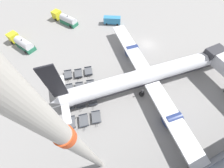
# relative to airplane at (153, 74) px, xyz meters

# --- Properties ---
(ground_plane) EXTENTS (500.00, 500.00, 0.00)m
(ground_plane) POSITION_rel_airplane_xyz_m (-11.70, 6.69, -3.02)
(ground_plane) COLOR gray
(airplane) EXTENTS (39.41, 45.42, 13.10)m
(airplane) POSITION_rel_airplane_xyz_m (0.00, 0.00, 0.00)
(airplane) COLOR white
(airplane) RESTS_ON ground_plane
(fuel_tanker_primary) EXTENTS (9.25, 7.13, 2.92)m
(fuel_tanker_primary) POSITION_rel_airplane_xyz_m (-31.81, -12.49, -1.77)
(fuel_tanker_primary) COLOR yellow
(fuel_tanker_primary) RESTS_ON ground_plane
(fuel_tanker_secondary) EXTENTS (9.17, 6.82, 3.08)m
(fuel_tanker_secondary) POSITION_rel_airplane_xyz_m (-25.28, -26.48, -1.72)
(fuel_tanker_secondary) COLOR yellow
(fuel_tanker_secondary) RESTS_ON ground_plane
(service_van) EXTENTS (4.17, 5.68, 2.28)m
(service_van) POSITION_rel_airplane_xyz_m (-25.17, 1.28, -1.78)
(service_van) COLOR teal
(service_van) RESTS_ON ground_plane
(baggage_dolly_row_near_col_a) EXTENTS (3.35, 2.23, 0.92)m
(baggage_dolly_row_near_col_a) POSITION_rel_airplane_xyz_m (-9.64, -17.43, -2.54)
(baggage_dolly_row_near_col_a) COLOR #515459
(baggage_dolly_row_near_col_a) RESTS_ON ground_plane
(baggage_dolly_row_near_col_b) EXTENTS (3.34, 2.20, 0.92)m
(baggage_dolly_row_near_col_b) POSITION_rel_airplane_xyz_m (-5.51, -18.25, -2.54)
(baggage_dolly_row_near_col_b) COLOR #515459
(baggage_dolly_row_near_col_b) RESTS_ON ground_plane
(baggage_dolly_row_near_col_c) EXTENTS (3.34, 2.19, 0.92)m
(baggage_dolly_row_near_col_c) POSITION_rel_airplane_xyz_m (-1.79, -19.02, -2.54)
(baggage_dolly_row_near_col_c) COLOR #515459
(baggage_dolly_row_near_col_c) RESTS_ON ground_plane
(baggage_dolly_row_near_col_d) EXTENTS (3.36, 2.35, 0.92)m
(baggage_dolly_row_near_col_d) POSITION_rel_airplane_xyz_m (2.21, -19.89, -2.54)
(baggage_dolly_row_near_col_d) COLOR #515459
(baggage_dolly_row_near_col_d) RESTS_ON ground_plane
(baggage_dolly_row_mid_a_col_a) EXTENTS (3.35, 2.27, 0.92)m
(baggage_dolly_row_mid_a_col_a) POSITION_rel_airplane_xyz_m (-8.96, -15.03, -2.54)
(baggage_dolly_row_mid_a_col_a) COLOR #515459
(baggage_dolly_row_mid_a_col_a) RESTS_ON ground_plane
(baggage_dolly_row_mid_a_col_b) EXTENTS (3.36, 2.32, 0.92)m
(baggage_dolly_row_mid_a_col_b) POSITION_rel_airplane_xyz_m (-5.01, -15.93, -2.54)
(baggage_dolly_row_mid_a_col_b) COLOR #515459
(baggage_dolly_row_mid_a_col_b) RESTS_ON ground_plane
(baggage_dolly_row_mid_a_col_c) EXTENTS (3.36, 2.35, 0.92)m
(baggage_dolly_row_mid_a_col_c) POSITION_rel_airplane_xyz_m (-1.20, -16.74, -2.54)
(baggage_dolly_row_mid_a_col_c) COLOR #515459
(baggage_dolly_row_mid_a_col_c) RESTS_ON ground_plane
(baggage_dolly_row_mid_a_col_d) EXTENTS (3.35, 2.23, 0.92)m
(baggage_dolly_row_mid_a_col_d) POSITION_rel_airplane_xyz_m (2.87, -17.39, -2.54)
(baggage_dolly_row_mid_a_col_d) COLOR #515459
(baggage_dolly_row_mid_a_col_d) RESTS_ON ground_plane
(baggage_dolly_row_mid_b_col_a) EXTENTS (3.36, 2.29, 0.92)m
(baggage_dolly_row_mid_b_col_a) POSITION_rel_airplane_xyz_m (-8.63, -12.52, -2.54)
(baggage_dolly_row_mid_b_col_a) COLOR #515459
(baggage_dolly_row_mid_b_col_a) RESTS_ON ground_plane
(baggage_dolly_row_mid_b_col_b) EXTENTS (3.36, 2.37, 0.92)m
(baggage_dolly_row_mid_b_col_b) POSITION_rel_airplane_xyz_m (-4.59, -13.38, -2.54)
(baggage_dolly_row_mid_b_col_b) COLOR #515459
(baggage_dolly_row_mid_b_col_b) RESTS_ON ground_plane
(baggage_dolly_row_mid_b_col_c) EXTENTS (3.35, 2.28, 0.92)m
(baggage_dolly_row_mid_b_col_c) POSITION_rel_airplane_xyz_m (-0.67, -14.22, -2.54)
(baggage_dolly_row_mid_b_col_c) COLOR #515459
(baggage_dolly_row_mid_b_col_c) RESTS_ON ground_plane
(baggage_dolly_row_mid_b_col_d) EXTENTS (3.36, 2.34, 0.92)m
(baggage_dolly_row_mid_b_col_d) POSITION_rel_airplane_xyz_m (3.21, -14.84, -2.54)
(baggage_dolly_row_mid_b_col_d) COLOR #515459
(baggage_dolly_row_mid_b_col_d) RESTS_ON ground_plane
(apron_light_mast) EXTENTS (2.00, 0.80, 27.80)m
(apron_light_mast) POSITION_rel_airplane_xyz_m (11.36, -16.92, 11.92)
(apron_light_mast) COLOR #ADA89E
(apron_light_mast) RESTS_ON ground_plane
(stand_guidance_stripe) EXTENTS (2.79, 27.13, 0.01)m
(stand_guidance_stripe) POSITION_rel_airplane_xyz_m (-1.55, -9.73, -3.02)
(stand_guidance_stripe) COLOR white
(stand_guidance_stripe) RESTS_ON ground_plane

